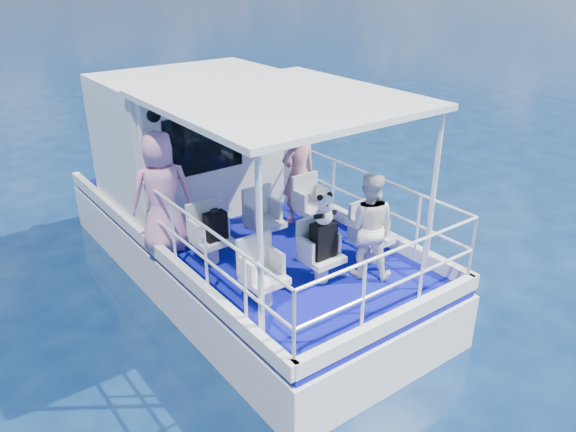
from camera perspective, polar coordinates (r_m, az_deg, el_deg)
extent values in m
plane|color=#081B3E|center=(8.70, -1.43, -8.62)|extent=(2000.00, 2000.00, 0.00)
cube|color=white|center=(9.41, -4.96, -5.91)|extent=(3.00, 7.00, 1.60)
cube|color=#080979|center=(9.01, -5.16, -1.25)|extent=(2.90, 6.90, 0.10)
cube|color=white|center=(9.66, -9.52, 7.64)|extent=(2.85, 2.00, 2.20)
cube|color=white|center=(7.29, -0.77, 11.73)|extent=(3.00, 3.20, 0.08)
cylinder|color=white|center=(5.81, -2.85, -3.86)|extent=(0.07, 0.07, 2.20)
cylinder|color=white|center=(7.50, 14.55, 2.13)|extent=(0.07, 0.07, 2.20)
cylinder|color=white|center=(8.18, -14.29, 4.07)|extent=(0.07, 0.07, 2.20)
cylinder|color=white|center=(9.45, 0.95, 7.61)|extent=(0.07, 0.07, 2.20)
cube|color=silver|center=(7.89, -7.72, -3.41)|extent=(0.48, 0.46, 0.38)
cube|color=silver|center=(8.30, -2.31, -1.70)|extent=(0.48, 0.46, 0.38)
cube|color=silver|center=(8.78, 2.54, -0.15)|extent=(0.48, 0.46, 0.38)
cube|color=silver|center=(6.92, -2.37, -7.52)|extent=(0.48, 0.46, 0.38)
cube|color=silver|center=(7.38, 3.43, -5.30)|extent=(0.48, 0.46, 0.38)
cube|color=silver|center=(7.92, 8.45, -3.32)|extent=(0.48, 0.46, 0.38)
imported|color=pink|center=(8.05, -12.68, 2.26)|extent=(0.76, 0.63, 1.77)
imported|color=#CD8487|center=(8.82, 1.08, 4.28)|extent=(0.63, 0.45, 1.60)
imported|color=white|center=(7.34, 8.11, -0.99)|extent=(0.88, 0.89, 1.45)
cube|color=black|center=(7.66, -7.38, -1.03)|extent=(0.30, 0.17, 0.39)
cube|color=black|center=(7.15, 3.60, -2.44)|extent=(0.32, 0.18, 0.48)
cube|color=black|center=(7.56, -7.49, 0.50)|extent=(0.10, 0.06, 0.06)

